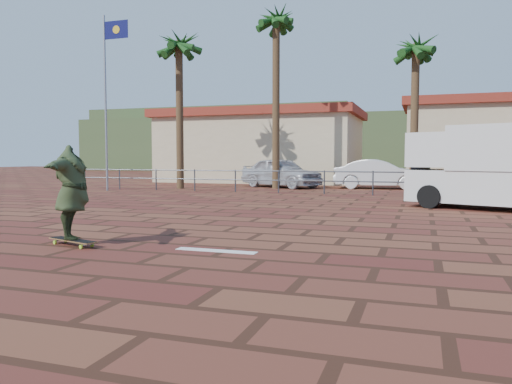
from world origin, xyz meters
TOP-DOWN VIEW (x-y plane):
  - ground at (0.00, 0.00)m, footprint 120.00×120.00m
  - paint_stripe at (0.70, -1.20)m, footprint 1.40×0.22m
  - guardrail at (0.00, 12.00)m, footprint 24.06×0.06m
  - flagpole at (-9.87, 11.00)m, footprint 1.30×0.10m
  - palm_far_left at (-7.50, 13.50)m, footprint 2.40×2.40m
  - palm_left at (-3.00, 15.00)m, footprint 2.40×2.40m
  - palm_center at (3.50, 15.50)m, footprint 2.40×2.40m
  - building_west at (-6.00, 22.00)m, footprint 12.60×7.60m
  - building_east at (8.00, 24.00)m, footprint 10.60×6.60m
  - hill_front at (0.00, 50.00)m, footprint 70.00×18.00m
  - hill_back at (-22.00, 56.00)m, footprint 35.00×14.00m
  - longboard at (-1.88, -1.54)m, footprint 1.13×0.56m
  - skateboarder at (-1.88, -1.54)m, footprint 1.32×2.09m
  - campervan at (6.00, 7.53)m, footprint 5.20×3.63m
  - car_silver at (-3.00, 16.00)m, footprint 4.85×3.62m
  - car_white at (1.87, 16.50)m, footprint 4.49×1.89m

SIDE VIEW (x-z plane):
  - ground at x=0.00m, z-range 0.00..0.00m
  - paint_stripe at x=0.70m, z-range 0.00..0.01m
  - longboard at x=-1.88m, z-range 0.03..0.14m
  - guardrail at x=0.00m, z-range 0.18..1.18m
  - car_white at x=1.87m, z-range 0.00..1.44m
  - car_silver at x=-3.00m, z-range 0.00..1.54m
  - skateboarder at x=-1.88m, z-range 0.11..1.77m
  - campervan at x=6.00m, z-range 0.06..2.55m
  - building_west at x=-6.00m, z-range 0.03..4.53m
  - building_east at x=8.00m, z-range 0.04..5.04m
  - hill_front at x=0.00m, z-range 0.00..6.00m
  - hill_back at x=-22.00m, z-range 0.00..8.00m
  - flagpole at x=-9.87m, z-range 0.64..8.64m
  - palm_center at x=3.50m, z-range 2.49..10.24m
  - palm_far_left at x=-7.50m, z-range 2.71..10.96m
  - palm_left at x=-3.00m, z-range 3.23..12.68m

